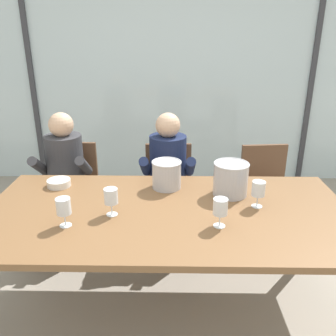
{
  "coord_description": "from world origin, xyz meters",
  "views": [
    {
      "loc": [
        0.04,
        -1.96,
        1.81
      ],
      "look_at": [
        0.0,
        0.35,
        0.92
      ],
      "focal_mm": 37.5,
      "sensor_mm": 36.0,
      "label": 1
    }
  ],
  "objects_px": {
    "dining_table": "(167,219)",
    "ice_bucket_primary": "(167,174)",
    "chair_near_curtain": "(73,183)",
    "wine_glass_by_right_taster": "(111,197)",
    "chair_center": "(265,187)",
    "wine_glass_by_left_taster": "(220,208)",
    "chair_left_of_center": "(169,185)",
    "person_charcoal_jacket": "(64,173)",
    "wine_glass_center_pour": "(64,208)",
    "wine_glass_near_bucket": "(258,190)",
    "tasting_bowl": "(59,183)",
    "person_navy_polo": "(168,173)",
    "ice_bucket_secondary": "(231,178)"
  },
  "relations": [
    {
      "from": "person_navy_polo",
      "to": "chair_left_of_center",
      "type": "bearing_deg",
      "value": 87.47
    },
    {
      "from": "person_navy_polo",
      "to": "tasting_bowl",
      "type": "distance_m",
      "value": 0.93
    },
    {
      "from": "ice_bucket_primary",
      "to": "wine_glass_by_left_taster",
      "type": "xyz_separation_m",
      "value": [
        0.32,
        -0.54,
        0.01
      ]
    },
    {
      "from": "chair_left_of_center",
      "to": "wine_glass_by_left_taster",
      "type": "xyz_separation_m",
      "value": [
        0.31,
        -1.17,
        0.38
      ]
    },
    {
      "from": "chair_left_of_center",
      "to": "wine_glass_by_left_taster",
      "type": "distance_m",
      "value": 1.26
    },
    {
      "from": "dining_table",
      "to": "ice_bucket_primary",
      "type": "xyz_separation_m",
      "value": [
        -0.01,
        0.35,
        0.17
      ]
    },
    {
      "from": "wine_glass_by_left_taster",
      "to": "wine_glass_center_pour",
      "type": "distance_m",
      "value": 0.89
    },
    {
      "from": "chair_near_curtain",
      "to": "chair_left_of_center",
      "type": "height_order",
      "value": "same"
    },
    {
      "from": "ice_bucket_secondary",
      "to": "tasting_bowl",
      "type": "height_order",
      "value": "ice_bucket_secondary"
    },
    {
      "from": "wine_glass_near_bucket",
      "to": "wine_glass_by_right_taster",
      "type": "distance_m",
      "value": 0.92
    },
    {
      "from": "person_navy_polo",
      "to": "wine_glass_center_pour",
      "type": "distance_m",
      "value": 1.21
    },
    {
      "from": "person_charcoal_jacket",
      "to": "tasting_bowl",
      "type": "bearing_deg",
      "value": -78.34
    },
    {
      "from": "ice_bucket_secondary",
      "to": "wine_glass_near_bucket",
      "type": "relative_size",
      "value": 1.39
    },
    {
      "from": "ice_bucket_primary",
      "to": "person_charcoal_jacket",
      "type": "bearing_deg",
      "value": 151.48
    },
    {
      "from": "chair_center",
      "to": "wine_glass_by_left_taster",
      "type": "relative_size",
      "value": 5.01
    },
    {
      "from": "person_navy_polo",
      "to": "ice_bucket_primary",
      "type": "relative_size",
      "value": 5.58
    },
    {
      "from": "chair_center",
      "to": "wine_glass_near_bucket",
      "type": "distance_m",
      "value": 1.02
    },
    {
      "from": "dining_table",
      "to": "person_navy_polo",
      "type": "bearing_deg",
      "value": 90.73
    },
    {
      "from": "tasting_bowl",
      "to": "chair_left_of_center",
      "type": "bearing_deg",
      "value": 38.06
    },
    {
      "from": "chair_center",
      "to": "person_charcoal_jacket",
      "type": "distance_m",
      "value": 1.8
    },
    {
      "from": "wine_glass_center_pour",
      "to": "ice_bucket_secondary",
      "type": "bearing_deg",
      "value": 23.64
    },
    {
      "from": "ice_bucket_secondary",
      "to": "tasting_bowl",
      "type": "bearing_deg",
      "value": 174.57
    },
    {
      "from": "wine_glass_by_right_taster",
      "to": "person_charcoal_jacket",
      "type": "bearing_deg",
      "value": 122.48
    },
    {
      "from": "tasting_bowl",
      "to": "person_navy_polo",
      "type": "bearing_deg",
      "value": 31.64
    },
    {
      "from": "wine_glass_by_right_taster",
      "to": "wine_glass_by_left_taster",
      "type": "bearing_deg",
      "value": -11.07
    },
    {
      "from": "wine_glass_near_bucket",
      "to": "wine_glass_by_right_taster",
      "type": "relative_size",
      "value": 1.0
    },
    {
      "from": "chair_center",
      "to": "dining_table",
      "type": "bearing_deg",
      "value": -137.94
    },
    {
      "from": "dining_table",
      "to": "wine_glass_by_left_taster",
      "type": "distance_m",
      "value": 0.4
    },
    {
      "from": "tasting_bowl",
      "to": "wine_glass_center_pour",
      "type": "xyz_separation_m",
      "value": [
        0.21,
        -0.56,
        0.09
      ]
    },
    {
      "from": "person_charcoal_jacket",
      "to": "wine_glass_near_bucket",
      "type": "relative_size",
      "value": 6.85
    },
    {
      "from": "wine_glass_by_left_taster",
      "to": "ice_bucket_secondary",
      "type": "bearing_deg",
      "value": 74.16
    },
    {
      "from": "chair_near_curtain",
      "to": "wine_glass_by_right_taster",
      "type": "bearing_deg",
      "value": -61.02
    },
    {
      "from": "tasting_bowl",
      "to": "wine_glass_near_bucket",
      "type": "distance_m",
      "value": 1.4
    },
    {
      "from": "chair_left_of_center",
      "to": "wine_glass_by_right_taster",
      "type": "height_order",
      "value": "wine_glass_by_right_taster"
    },
    {
      "from": "chair_near_curtain",
      "to": "wine_glass_near_bucket",
      "type": "relative_size",
      "value": 5.01
    },
    {
      "from": "person_charcoal_jacket",
      "to": "ice_bucket_primary",
      "type": "distance_m",
      "value": 1.04
    },
    {
      "from": "ice_bucket_primary",
      "to": "chair_left_of_center",
      "type": "bearing_deg",
      "value": 89.54
    },
    {
      "from": "chair_near_curtain",
      "to": "person_charcoal_jacket",
      "type": "height_order",
      "value": "person_charcoal_jacket"
    },
    {
      "from": "tasting_bowl",
      "to": "wine_glass_near_bucket",
      "type": "height_order",
      "value": "wine_glass_near_bucket"
    },
    {
      "from": "chair_center",
      "to": "wine_glass_center_pour",
      "type": "bearing_deg",
      "value": -147.13
    },
    {
      "from": "dining_table",
      "to": "wine_glass_by_left_taster",
      "type": "xyz_separation_m",
      "value": [
        0.31,
        -0.19,
        0.18
      ]
    },
    {
      "from": "wine_glass_by_left_taster",
      "to": "wine_glass_by_right_taster",
      "type": "distance_m",
      "value": 0.65
    },
    {
      "from": "wine_glass_center_pour",
      "to": "wine_glass_by_right_taster",
      "type": "bearing_deg",
      "value": 28.87
    },
    {
      "from": "dining_table",
      "to": "chair_left_of_center",
      "type": "relative_size",
      "value": 2.66
    },
    {
      "from": "person_navy_polo",
      "to": "wine_glass_center_pour",
      "type": "bearing_deg",
      "value": -118.94
    },
    {
      "from": "chair_near_curtain",
      "to": "ice_bucket_primary",
      "type": "distance_m",
      "value": 1.16
    },
    {
      "from": "chair_center",
      "to": "person_navy_polo",
      "type": "relative_size",
      "value": 0.73
    },
    {
      "from": "ice_bucket_primary",
      "to": "ice_bucket_secondary",
      "type": "xyz_separation_m",
      "value": [
        0.44,
        -0.11,
        0.02
      ]
    },
    {
      "from": "dining_table",
      "to": "wine_glass_center_pour",
      "type": "bearing_deg",
      "value": -161.12
    },
    {
      "from": "wine_glass_center_pour",
      "to": "person_charcoal_jacket",
      "type": "bearing_deg",
      "value": 107.56
    }
  ]
}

